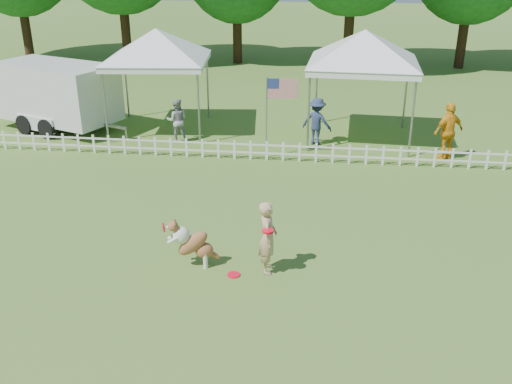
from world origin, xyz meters
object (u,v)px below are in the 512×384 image
dog (194,243)px  canopy_tent_right (361,87)px  handler (268,237)px  canopy_tent_left (159,82)px  flag_pole (267,118)px  frisbee_on_turf (234,275)px  spectator_a (177,120)px  cargo_trailer (57,96)px  spectator_c (448,131)px  spectator_b (317,121)px

dog → canopy_tent_right: canopy_tent_right is taller
handler → canopy_tent_left: size_ratio=0.44×
flag_pole → frisbee_on_turf: bearing=-95.8°
canopy_tent_right → spectator_a: 6.19m
cargo_trailer → flag_pole: flag_pole is taller
cargo_trailer → spectator_a: (4.57, -0.95, -0.46)m
frisbee_on_turf → spectator_c: bearing=54.1°
spectator_b → dog: bearing=94.9°
canopy_tent_right → spectator_c: bearing=-30.3°
spectator_c → frisbee_on_turf: bearing=23.7°
cargo_trailer → dog: bearing=-30.7°
handler → canopy_tent_right: bearing=-19.2°
cargo_trailer → handler: bearing=-25.1°
spectator_a → dog: bearing=92.9°
spectator_b → flag_pole: bearing=65.5°
spectator_a → spectator_c: (8.61, -0.71, 0.16)m
dog → canopy_tent_right: (3.68, 8.93, 1.24)m
spectator_a → spectator_b: (4.62, 0.23, 0.06)m
handler → spectator_b: bearing=-11.0°
flag_pole → spectator_b: 2.17m
handler → canopy_tent_left: 10.35m
flag_pole → spectator_c: (5.49, 0.56, -0.38)m
handler → dog: bearing=84.8°
spectator_a → canopy_tent_left: bearing=-67.6°
handler → spectator_b: spectator_b is taller
spectator_b → spectator_c: spectator_c is taller
canopy_tent_left → spectator_b: bearing=-16.2°
spectator_c → handler: bearing=26.2°
spectator_a → spectator_c: size_ratio=0.82×
canopy_tent_right → cargo_trailer: canopy_tent_right is taller
dog → spectator_a: size_ratio=0.73×
dog → cargo_trailer: size_ratio=0.20×
spectator_a → canopy_tent_right: bearing=175.9°
frisbee_on_turf → spectator_c: size_ratio=0.15×
dog → flag_pole: flag_pole is taller
frisbee_on_turf → spectator_c: 9.28m
flag_pole → spectator_c: bearing=-0.5°
handler → frisbee_on_turf: size_ratio=5.88×
cargo_trailer → frisbee_on_turf: bearing=-28.2°
canopy_tent_right → spectator_c: 3.22m
handler → spectator_b: 8.19m
spectator_a → spectator_c: spectator_c is taller
handler → flag_pole: (-0.72, 6.66, 0.50)m
cargo_trailer → spectator_c: (13.18, -1.65, -0.29)m
canopy_tent_right → spectator_b: canopy_tent_right is taller
handler → flag_pole: size_ratio=0.60×
handler → frisbee_on_turf: bearing=106.7°
frisbee_on_turf → canopy_tent_left: canopy_tent_left is taller
dog → frisbee_on_turf: size_ratio=4.08×
cargo_trailer → spectator_b: bearing=17.0°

